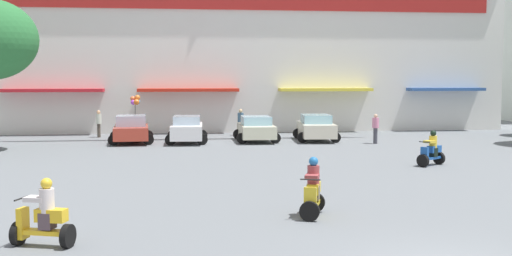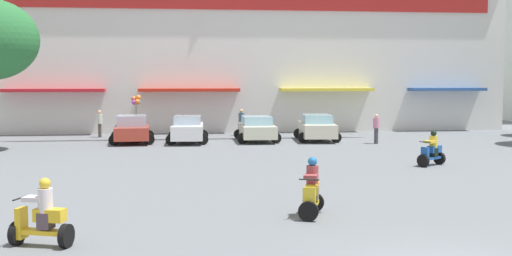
% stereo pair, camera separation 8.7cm
% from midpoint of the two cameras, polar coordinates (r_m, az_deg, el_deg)
% --- Properties ---
extents(ground_plane, '(128.00, 128.00, 0.00)m').
position_cam_midpoint_polar(ground_plane, '(24.74, 4.89, -3.89)').
color(ground_plane, slate).
extents(colonial_building, '(34.19, 19.32, 20.69)m').
position_cam_midpoint_polar(colonial_building, '(48.56, -1.15, 11.17)').
color(colonial_building, silver).
rests_on(colonial_building, ground).
extents(parked_car_0, '(2.56, 3.90, 1.53)m').
position_cam_midpoint_polar(parked_car_0, '(35.48, -11.28, -0.11)').
color(parked_car_0, '#A83728').
rests_on(parked_car_0, ground).
extents(parked_car_1, '(2.41, 4.16, 1.49)m').
position_cam_midpoint_polar(parked_car_1, '(35.20, -6.33, -0.09)').
color(parked_car_1, silver).
rests_on(parked_car_1, ground).
extents(parked_car_2, '(2.47, 3.96, 1.43)m').
position_cam_midpoint_polar(parked_car_2, '(35.66, -0.06, -0.05)').
color(parked_car_2, beige).
rests_on(parked_car_2, ground).
extents(parked_car_3, '(2.64, 4.10, 1.50)m').
position_cam_midpoint_polar(parked_car_3, '(36.21, 5.38, 0.05)').
color(parked_car_3, beige).
rests_on(parked_car_3, ground).
extents(scooter_rider_0, '(0.94, 1.41, 1.57)m').
position_cam_midpoint_polar(scooter_rider_0, '(16.73, 5.01, -5.78)').
color(scooter_rider_0, black).
rests_on(scooter_rider_0, ground).
extents(scooter_rider_4, '(1.41, 0.91, 1.51)m').
position_cam_midpoint_polar(scooter_rider_4, '(14.53, -18.84, -7.72)').
color(scooter_rider_4, black).
rests_on(scooter_rider_4, ground).
extents(scooter_rider_6, '(1.39, 1.18, 1.47)m').
position_cam_midpoint_polar(scooter_rider_6, '(27.00, 15.50, -2.02)').
color(scooter_rider_6, black).
rests_on(scooter_rider_6, ground).
extents(pedestrian_0, '(0.51, 0.51, 1.63)m').
position_cam_midpoint_polar(pedestrian_0, '(35.06, 10.68, 0.10)').
color(pedestrian_0, '#40414A').
rests_on(pedestrian_0, ground).
extents(pedestrian_1, '(0.45, 0.45, 1.64)m').
position_cam_midpoint_polar(pedestrian_1, '(39.17, -14.10, 0.55)').
color(pedestrian_1, '#4A4238').
rests_on(pedestrian_1, ground).
extents(pedestrian_2, '(0.51, 0.51, 1.66)m').
position_cam_midpoint_polar(pedestrian_2, '(39.08, -1.46, 0.68)').
color(pedestrian_2, '#192445').
rests_on(pedestrian_2, ground).
extents(balloon_vendor_cart, '(1.08, 0.99, 2.56)m').
position_cam_midpoint_polar(balloon_vendor_cart, '(38.80, -10.90, 0.74)').
color(balloon_vendor_cart, '#A47239').
rests_on(balloon_vendor_cart, ground).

